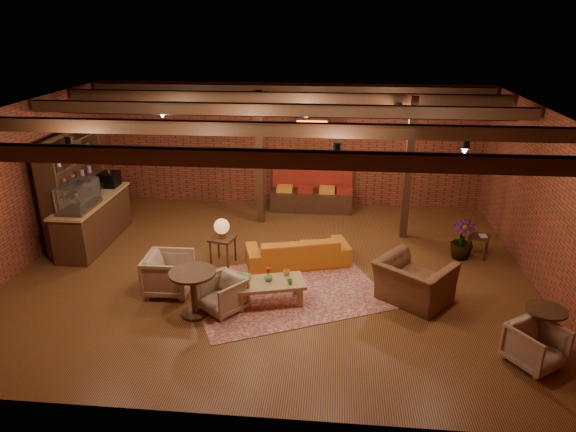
# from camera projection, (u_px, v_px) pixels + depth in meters

# --- Properties ---
(floor) EXTENTS (10.00, 10.00, 0.00)m
(floor) POSITION_uv_depth(u_px,v_px,m) (272.00, 271.00, 10.28)
(floor) COLOR #381C0E
(floor) RESTS_ON ground
(ceiling) EXTENTS (10.00, 8.00, 0.02)m
(ceiling) POSITION_uv_depth(u_px,v_px,m) (270.00, 111.00, 9.11)
(ceiling) COLOR black
(ceiling) RESTS_ON wall_back
(wall_back) EXTENTS (10.00, 0.02, 3.20)m
(wall_back) POSITION_uv_depth(u_px,v_px,m) (290.00, 146.00, 13.40)
(wall_back) COLOR brown
(wall_back) RESTS_ON ground
(wall_front) EXTENTS (10.00, 0.02, 3.20)m
(wall_front) POSITION_uv_depth(u_px,v_px,m) (229.00, 308.00, 5.99)
(wall_front) COLOR brown
(wall_front) RESTS_ON ground
(wall_left) EXTENTS (0.02, 8.00, 3.20)m
(wall_left) POSITION_uv_depth(u_px,v_px,m) (20.00, 188.00, 10.13)
(wall_left) COLOR brown
(wall_left) RESTS_ON ground
(wall_right) EXTENTS (0.02, 8.00, 3.20)m
(wall_right) POSITION_uv_depth(u_px,v_px,m) (546.00, 204.00, 9.26)
(wall_right) COLOR brown
(wall_right) RESTS_ON ground
(ceiling_beams) EXTENTS (9.80, 6.40, 0.22)m
(ceiling_beams) POSITION_uv_depth(u_px,v_px,m) (270.00, 117.00, 9.15)
(ceiling_beams) COLOR #321910
(ceiling_beams) RESTS_ON ceiling
(ceiling_pipe) EXTENTS (9.60, 0.12, 0.12)m
(ceiling_pipe) POSITION_uv_depth(u_px,v_px,m) (280.00, 114.00, 10.72)
(ceiling_pipe) COLOR black
(ceiling_pipe) RESTS_ON ceiling
(post_left) EXTENTS (0.16, 0.16, 3.20)m
(post_left) POSITION_uv_depth(u_px,v_px,m) (260.00, 159.00, 12.15)
(post_left) COLOR #321910
(post_left) RESTS_ON ground
(post_right) EXTENTS (0.16, 0.16, 3.20)m
(post_right) POSITION_uv_depth(u_px,v_px,m) (408.00, 170.00, 11.30)
(post_right) COLOR #321910
(post_right) RESTS_ON ground
(service_counter) EXTENTS (0.80, 2.50, 1.60)m
(service_counter) POSITION_uv_depth(u_px,v_px,m) (92.00, 209.00, 11.27)
(service_counter) COLOR #321910
(service_counter) RESTS_ON ground
(plant_counter) EXTENTS (0.35, 0.39, 0.30)m
(plant_counter) POSITION_uv_depth(u_px,v_px,m) (98.00, 188.00, 11.29)
(plant_counter) COLOR #337F33
(plant_counter) RESTS_ON service_counter
(shelving_hutch) EXTENTS (0.52, 2.00, 2.40)m
(shelving_hutch) POSITION_uv_depth(u_px,v_px,m) (74.00, 190.00, 11.25)
(shelving_hutch) COLOR #321910
(shelving_hutch) RESTS_ON ground
(banquette) EXTENTS (2.10, 0.70, 1.00)m
(banquette) POSITION_uv_depth(u_px,v_px,m) (312.00, 192.00, 13.33)
(banquette) COLOR maroon
(banquette) RESTS_ON ground
(service_sign) EXTENTS (0.86, 0.06, 0.30)m
(service_sign) POSITION_uv_depth(u_px,v_px,m) (312.00, 124.00, 12.24)
(service_sign) COLOR #F05118
(service_sign) RESTS_ON ceiling
(ceiling_spotlights) EXTENTS (6.40, 4.40, 0.28)m
(ceiling_spotlights) POSITION_uv_depth(u_px,v_px,m) (270.00, 130.00, 9.23)
(ceiling_spotlights) COLOR black
(ceiling_spotlights) RESTS_ON ceiling
(rug) EXTENTS (4.10, 3.71, 0.01)m
(rug) POSITION_uv_depth(u_px,v_px,m) (286.00, 290.00, 9.57)
(rug) COLOR maroon
(rug) RESTS_ON floor
(sofa) EXTENTS (2.22, 1.36, 0.61)m
(sofa) POSITION_uv_depth(u_px,v_px,m) (298.00, 251.00, 10.46)
(sofa) COLOR #B25D18
(sofa) RESTS_ON floor
(coffee_table) EXTENTS (1.36, 0.93, 0.68)m
(coffee_table) POSITION_uv_depth(u_px,v_px,m) (268.00, 284.00, 9.01)
(coffee_table) COLOR olive
(coffee_table) RESTS_ON floor
(side_table_lamp) EXTENTS (0.56, 0.56, 0.98)m
(side_table_lamp) POSITION_uv_depth(u_px,v_px,m) (222.00, 230.00, 10.33)
(side_table_lamp) COLOR #321910
(side_table_lamp) RESTS_ON floor
(round_table_left) EXTENTS (0.79, 0.79, 0.82)m
(round_table_left) POSITION_uv_depth(u_px,v_px,m) (193.00, 286.00, 8.59)
(round_table_left) COLOR #321910
(round_table_left) RESTS_ON floor
(armchair_a) EXTENTS (0.76, 0.81, 0.83)m
(armchair_a) POSITION_uv_depth(u_px,v_px,m) (169.00, 272.00, 9.36)
(armchair_a) COLOR #B8AA8F
(armchair_a) RESTS_ON floor
(armchair_b) EXTENTS (0.91, 0.91, 0.69)m
(armchair_b) POSITION_uv_depth(u_px,v_px,m) (222.00, 293.00, 8.80)
(armchair_b) COLOR #B8AA8F
(armchair_b) RESTS_ON floor
(armchair_right) EXTENTS (1.42, 1.35, 1.05)m
(armchair_right) POSITION_uv_depth(u_px,v_px,m) (414.00, 275.00, 9.02)
(armchair_right) COLOR brown
(armchair_right) RESTS_ON floor
(side_table_book) EXTENTS (0.54, 0.54, 0.48)m
(side_table_book) POSITION_uv_depth(u_px,v_px,m) (479.00, 238.00, 10.77)
(side_table_book) COLOR #321910
(side_table_book) RESTS_ON floor
(round_table_right) EXTENTS (0.60, 0.60, 0.70)m
(round_table_right) POSITION_uv_depth(u_px,v_px,m) (544.00, 322.00, 7.73)
(round_table_right) COLOR #321910
(round_table_right) RESTS_ON floor
(armchair_far) EXTENTS (0.93, 0.92, 0.70)m
(armchair_far) POSITION_uv_depth(u_px,v_px,m) (536.00, 344.00, 7.42)
(armchair_far) COLOR #B8AA8F
(armchair_far) RESTS_ON floor
(plant_tall) EXTENTS (1.75, 1.75, 2.49)m
(plant_tall) POSITION_uv_depth(u_px,v_px,m) (467.00, 203.00, 10.38)
(plant_tall) COLOR #4C7F4C
(plant_tall) RESTS_ON floor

